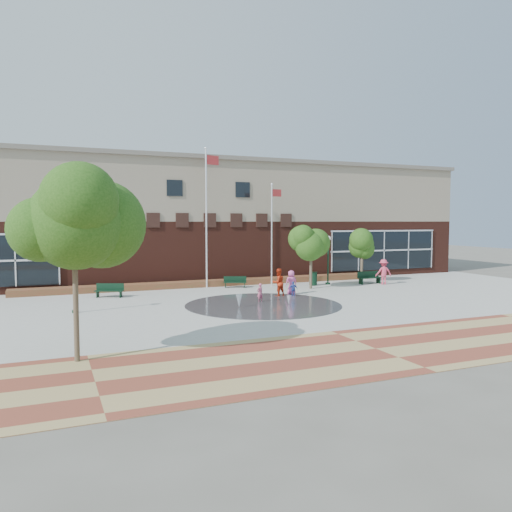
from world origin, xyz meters
name	(u,v)px	position (x,y,z in m)	size (l,w,h in m)	color
ground	(288,315)	(0.00, 0.00, 0.00)	(120.00, 120.00, 0.00)	#666056
plaza_concrete	(256,302)	(0.00, 4.00, 0.00)	(46.00, 18.00, 0.01)	#A8A8A0
paver_band	(376,349)	(0.00, -7.00, 0.00)	(46.00, 6.00, 0.01)	brown
splash_pad	(263,305)	(0.00, 3.00, 0.00)	(8.40, 8.40, 0.01)	#383A3D
library_building	(191,220)	(0.00, 17.48, 4.64)	(44.40, 10.40, 9.20)	#50231A
flower_bed	(214,286)	(0.00, 11.60, 0.00)	(26.00, 1.20, 0.40)	#A92327
flagpole_left	(207,210)	(-0.66, 11.01, 5.28)	(1.08, 0.38, 9.48)	white
flagpole_right	(272,229)	(3.67, 9.89, 3.98)	(0.87, 0.23, 7.13)	white
lamp_left	(74,271)	(-9.46, 4.50, 2.07)	(0.35, 0.35, 3.33)	black
lamp_right	(328,254)	(7.76, 9.24, 2.17)	(0.37, 0.37, 3.49)	black
bench_left	(109,293)	(-7.34, 9.00, 0.27)	(1.70, 1.09, 0.83)	black
bench_mid	(235,284)	(1.04, 10.17, 0.25)	(1.60, 0.95, 0.78)	black
bench_right	(370,280)	(10.73, 8.41, 0.29)	(1.81, 0.50, 0.91)	black
trash_can	(313,279)	(6.53, 9.19, 0.49)	(0.59, 0.59, 0.97)	black
tree_big_left	(74,221)	(-9.85, -4.61, 4.53)	(3.96, 3.96, 6.34)	#4A3D2E
tree_mid	(311,240)	(5.55, 7.76, 3.25)	(2.65, 2.65, 4.47)	#4A3D2E
tree_small_right	(362,245)	(10.67, 9.31, 2.78)	(2.23, 2.23, 3.81)	#4A3D2E
water_jet_a	(239,308)	(-1.49, 2.73, 0.00)	(0.35, 0.35, 0.68)	white
water_jet_b	(289,305)	(1.26, 2.45, 0.00)	(0.23, 0.23, 0.51)	white
child_splash	(260,293)	(0.22, 3.97, 0.53)	(0.39, 0.26, 1.07)	#C65172
adult_red	(278,283)	(2.12, 5.57, 0.84)	(0.82, 0.64, 1.68)	red
adult_pink	(291,282)	(3.18, 5.96, 0.75)	(0.73, 0.48, 1.50)	#EB5BAC
child_blue	(293,289)	(2.87, 5.08, 0.46)	(0.54, 0.23, 0.92)	#3550B2
person_bench	(384,272)	(11.43, 7.73, 0.91)	(1.17, 0.67, 1.81)	#DD4360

